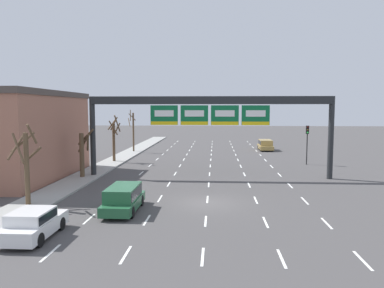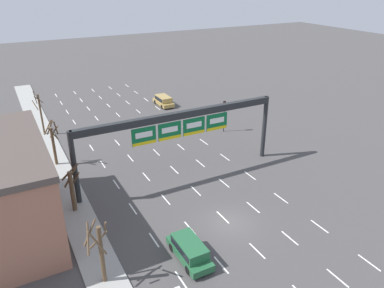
{
  "view_description": "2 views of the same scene",
  "coord_description": "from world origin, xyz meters",
  "px_view_note": "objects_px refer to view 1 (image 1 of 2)",
  "views": [
    {
      "loc": [
        0.49,
        -24.27,
        6.25
      ],
      "look_at": [
        -1.43,
        6.93,
        3.26
      ],
      "focal_mm": 35.0,
      "sensor_mm": 36.0,
      "label": 1
    },
    {
      "loc": [
        -15.31,
        -21.96,
        19.68
      ],
      "look_at": [
        1.59,
        9.82,
        3.26
      ],
      "focal_mm": 35.0,
      "sensor_mm": 36.0,
      "label": 2
    }
  ],
  "objects_px": {
    "tree_bare_closest": "(26,162)",
    "tree_bare_third": "(133,130)",
    "suv_gold": "(265,144)",
    "tree_bare_second": "(114,137)",
    "tree_bare_furthest": "(83,152)",
    "traffic_light_near_gantry": "(307,137)",
    "suv_green": "(123,197)",
    "car_white": "(33,223)",
    "sign_gantry": "(210,111)"
  },
  "relations": [
    {
      "from": "tree_bare_closest",
      "to": "tree_bare_third",
      "type": "height_order",
      "value": "tree_bare_third"
    },
    {
      "from": "suv_gold",
      "to": "tree_bare_second",
      "type": "relative_size",
      "value": 0.87
    },
    {
      "from": "tree_bare_closest",
      "to": "tree_bare_furthest",
      "type": "xyz_separation_m",
      "value": [
        0.16,
        9.78,
        -0.47
      ]
    },
    {
      "from": "tree_bare_third",
      "to": "tree_bare_furthest",
      "type": "distance_m",
      "value": 19.89
    },
    {
      "from": "traffic_light_near_gantry",
      "to": "tree_bare_closest",
      "type": "bearing_deg",
      "value": -138.96
    },
    {
      "from": "tree_bare_closest",
      "to": "tree_bare_third",
      "type": "distance_m",
      "value": 29.66
    },
    {
      "from": "suv_green",
      "to": "tree_bare_second",
      "type": "distance_m",
      "value": 21.52
    },
    {
      "from": "tree_bare_third",
      "to": "car_white",
      "type": "bearing_deg",
      "value": -85.3
    },
    {
      "from": "tree_bare_closest",
      "to": "suv_gold",
      "type": "bearing_deg",
      "value": 59.72
    },
    {
      "from": "suv_gold",
      "to": "tree_bare_furthest",
      "type": "height_order",
      "value": "tree_bare_furthest"
    },
    {
      "from": "tree_bare_furthest",
      "to": "tree_bare_third",
      "type": "bearing_deg",
      "value": 89.56
    },
    {
      "from": "suv_green",
      "to": "car_white",
      "type": "bearing_deg",
      "value": -122.66
    },
    {
      "from": "car_white",
      "to": "traffic_light_near_gantry",
      "type": "bearing_deg",
      "value": 52.83
    },
    {
      "from": "suv_gold",
      "to": "suv_green",
      "type": "relative_size",
      "value": 1.01
    },
    {
      "from": "tree_bare_second",
      "to": "tree_bare_furthest",
      "type": "height_order",
      "value": "tree_bare_second"
    },
    {
      "from": "tree_bare_third",
      "to": "sign_gantry",
      "type": "bearing_deg",
      "value": -59.44
    },
    {
      "from": "suv_green",
      "to": "tree_bare_third",
      "type": "bearing_deg",
      "value": 101.34
    },
    {
      "from": "sign_gantry",
      "to": "tree_bare_furthest",
      "type": "distance_m",
      "value": 11.9
    },
    {
      "from": "sign_gantry",
      "to": "suv_gold",
      "type": "relative_size",
      "value": 4.7
    },
    {
      "from": "tree_bare_closest",
      "to": "tree_bare_second",
      "type": "height_order",
      "value": "tree_bare_second"
    },
    {
      "from": "traffic_light_near_gantry",
      "to": "tree_bare_closest",
      "type": "height_order",
      "value": "tree_bare_closest"
    },
    {
      "from": "suv_green",
      "to": "traffic_light_near_gantry",
      "type": "xyz_separation_m",
      "value": [
        15.77,
        20.03,
        2.24
      ]
    },
    {
      "from": "traffic_light_near_gantry",
      "to": "tree_bare_furthest",
      "type": "height_order",
      "value": "tree_bare_furthest"
    },
    {
      "from": "traffic_light_near_gantry",
      "to": "tree_bare_second",
      "type": "distance_m",
      "value": 21.9
    },
    {
      "from": "traffic_light_near_gantry",
      "to": "tree_bare_second",
      "type": "bearing_deg",
      "value": 178.69
    },
    {
      "from": "sign_gantry",
      "to": "suv_green",
      "type": "distance_m",
      "value": 13.57
    },
    {
      "from": "sign_gantry",
      "to": "traffic_light_near_gantry",
      "type": "relative_size",
      "value": 5.05
    },
    {
      "from": "traffic_light_near_gantry",
      "to": "tree_bare_furthest",
      "type": "xyz_separation_m",
      "value": [
        -22.02,
        -9.52,
        -0.71
      ]
    },
    {
      "from": "sign_gantry",
      "to": "car_white",
      "type": "relative_size",
      "value": 5.43
    },
    {
      "from": "tree_bare_second",
      "to": "tree_bare_furthest",
      "type": "distance_m",
      "value": 10.03
    },
    {
      "from": "tree_bare_third",
      "to": "tree_bare_second",
      "type": "bearing_deg",
      "value": -90.2
    },
    {
      "from": "tree_bare_second",
      "to": "tree_bare_furthest",
      "type": "relative_size",
      "value": 1.25
    },
    {
      "from": "suv_gold",
      "to": "tree_bare_third",
      "type": "height_order",
      "value": "tree_bare_third"
    },
    {
      "from": "car_white",
      "to": "tree_bare_furthest",
      "type": "relative_size",
      "value": 0.94
    },
    {
      "from": "suv_green",
      "to": "traffic_light_near_gantry",
      "type": "distance_m",
      "value": 25.59
    },
    {
      "from": "sign_gantry",
      "to": "tree_bare_third",
      "type": "height_order",
      "value": "sign_gantry"
    },
    {
      "from": "suv_green",
      "to": "tree_bare_second",
      "type": "height_order",
      "value": "tree_bare_second"
    },
    {
      "from": "car_white",
      "to": "tree_bare_third",
      "type": "bearing_deg",
      "value": 94.7
    },
    {
      "from": "tree_bare_closest",
      "to": "tree_bare_second",
      "type": "distance_m",
      "value": 19.8
    },
    {
      "from": "tree_bare_furthest",
      "to": "sign_gantry",
      "type": "bearing_deg",
      "value": 5.08
    },
    {
      "from": "sign_gantry",
      "to": "traffic_light_near_gantry",
      "type": "xyz_separation_m",
      "value": [
        10.72,
        8.52,
        -2.88
      ]
    },
    {
      "from": "suv_gold",
      "to": "traffic_light_near_gantry",
      "type": "distance_m",
      "value": 14.49
    },
    {
      "from": "suv_gold",
      "to": "tree_bare_second",
      "type": "distance_m",
      "value": 23.6
    },
    {
      "from": "car_white",
      "to": "tree_bare_furthest",
      "type": "distance_m",
      "value": 15.86
    },
    {
      "from": "tree_bare_furthest",
      "to": "tree_bare_second",
      "type": "bearing_deg",
      "value": 89.32
    },
    {
      "from": "suv_green",
      "to": "tree_bare_closest",
      "type": "height_order",
      "value": "tree_bare_closest"
    },
    {
      "from": "tree_bare_second",
      "to": "tree_bare_third",
      "type": "bearing_deg",
      "value": 89.8
    },
    {
      "from": "suv_green",
      "to": "suv_gold",
      "type": "bearing_deg",
      "value": 69.02
    },
    {
      "from": "suv_green",
      "to": "tree_bare_furthest",
      "type": "xyz_separation_m",
      "value": [
        -6.25,
        10.51,
        1.52
      ]
    },
    {
      "from": "tree_bare_closest",
      "to": "tree_bare_second",
      "type": "relative_size",
      "value": 0.97
    }
  ]
}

